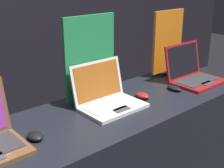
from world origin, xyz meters
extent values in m
ellipsoid|color=black|center=(-0.51, 0.28, 0.95)|extent=(0.07, 0.09, 0.03)
cube|color=silver|center=(0.00, 0.29, 0.95)|extent=(0.36, 0.24, 0.02)
cube|color=#B7B7B7|center=(0.00, 0.31, 0.96)|extent=(0.32, 0.17, 0.00)
cube|color=#3F3F42|center=(0.00, 0.22, 0.96)|extent=(0.10, 0.05, 0.00)
cube|color=silver|center=(0.00, 0.44, 1.07)|extent=(0.36, 0.07, 0.23)
cube|color=#A5591E|center=(0.00, 0.43, 1.07)|extent=(0.33, 0.05, 0.20)
ellipsoid|color=maroon|center=(0.25, 0.30, 0.95)|extent=(0.07, 0.10, 0.04)
cube|color=black|center=(0.00, 0.51, 0.95)|extent=(0.20, 0.07, 0.02)
cube|color=#268C4C|center=(0.00, 0.51, 1.21)|extent=(0.36, 0.02, 0.49)
cube|color=maroon|center=(0.74, 0.22, 0.95)|extent=(0.37, 0.25, 0.02)
cube|color=#2D2D30|center=(0.74, 0.24, 0.96)|extent=(0.32, 0.17, 0.00)
cube|color=#3F3F42|center=(0.74, 0.15, 0.96)|extent=(0.10, 0.05, 0.00)
cube|color=maroon|center=(0.74, 0.37, 1.08)|extent=(0.37, 0.07, 0.24)
cube|color=black|center=(0.74, 0.37, 1.08)|extent=(0.33, 0.05, 0.21)
ellipsoid|color=black|center=(0.50, 0.25, 0.95)|extent=(0.06, 0.11, 0.03)
cube|color=black|center=(0.74, 0.52, 0.95)|extent=(0.17, 0.07, 0.02)
cube|color=orange|center=(0.74, 0.52, 1.19)|extent=(0.31, 0.02, 0.46)
camera|label=1|loc=(-1.09, -0.94, 1.69)|focal=50.00mm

